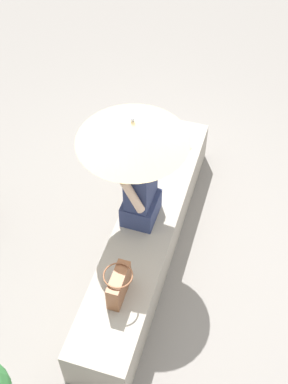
{
  "coord_description": "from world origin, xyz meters",
  "views": [
    {
      "loc": [
        -2.61,
        -0.76,
        3.94
      ],
      "look_at": [
        0.02,
        0.03,
        0.79
      ],
      "focal_mm": 47.46,
      "sensor_mm": 36.0,
      "label": 1
    }
  ],
  "objects_px": {
    "magazine": "(175,152)",
    "parasol": "(133,131)",
    "handbag_black": "(119,285)",
    "person_seated": "(141,186)"
  },
  "relations": [
    {
      "from": "parasol",
      "to": "handbag_black",
      "type": "height_order",
      "value": "parasol"
    },
    {
      "from": "person_seated",
      "to": "parasol",
      "type": "height_order",
      "value": "parasol"
    },
    {
      "from": "person_seated",
      "to": "magazine",
      "type": "bearing_deg",
      "value": -5.76
    },
    {
      "from": "person_seated",
      "to": "parasol",
      "type": "relative_size",
      "value": 0.81
    },
    {
      "from": "parasol",
      "to": "handbag_black",
      "type": "relative_size",
      "value": 3.61
    },
    {
      "from": "parasol",
      "to": "handbag_black",
      "type": "bearing_deg",
      "value": -170.6
    },
    {
      "from": "person_seated",
      "to": "handbag_black",
      "type": "bearing_deg",
      "value": -174.81
    },
    {
      "from": "parasol",
      "to": "magazine",
      "type": "xyz_separation_m",
      "value": [
        0.85,
        -0.15,
        -0.97
      ]
    },
    {
      "from": "magazine",
      "to": "parasol",
      "type": "bearing_deg",
      "value": -170.54
    },
    {
      "from": "magazine",
      "to": "handbag_black",
      "type": "bearing_deg",
      "value": -161.29
    }
  ]
}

